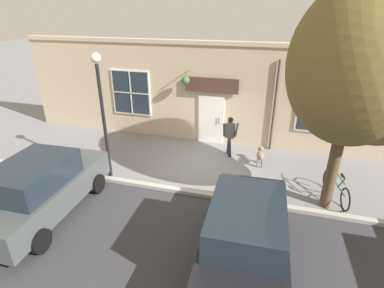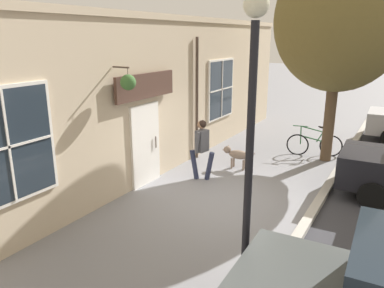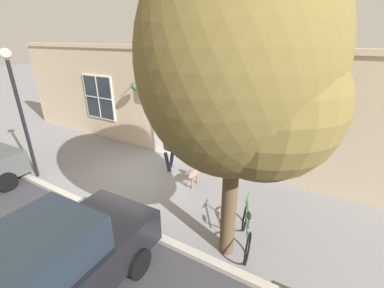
{
  "view_description": "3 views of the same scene",
  "coord_description": "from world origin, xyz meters",
  "px_view_note": "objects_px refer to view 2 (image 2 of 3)",
  "views": [
    {
      "loc": [
        9.73,
        2.26,
        5.46
      ],
      "look_at": [
        -0.01,
        -0.53,
        0.8
      ],
      "focal_mm": 28.0,
      "sensor_mm": 36.0,
      "label": 1
    },
    {
      "loc": [
        3.46,
        -7.55,
        3.71
      ],
      "look_at": [
        -1.15,
        0.33,
        1.07
      ],
      "focal_mm": 35.0,
      "sensor_mm": 36.0,
      "label": 2
    },
    {
      "loc": [
        5.74,
        5.69,
        4.52
      ],
      "look_at": [
        -0.98,
        1.71,
        1.26
      ],
      "focal_mm": 24.0,
      "sensor_mm": 36.0,
      "label": 3
    }
  ],
  "objects_px": {
    "dog_on_leash": "(237,154)",
    "street_tree_by_curb": "(341,26)",
    "street_lamp": "(252,107)",
    "pedestrian_walking": "(202,144)",
    "leaning_bicycle": "(314,144)"
  },
  "relations": [
    {
      "from": "dog_on_leash",
      "to": "street_tree_by_curb",
      "type": "height_order",
      "value": "street_tree_by_curb"
    },
    {
      "from": "street_tree_by_curb",
      "to": "street_lamp",
      "type": "xyz_separation_m",
      "value": [
        0.21,
        -7.22,
        -1.16
      ]
    },
    {
      "from": "dog_on_leash",
      "to": "street_lamp",
      "type": "bearing_deg",
      "value": -65.02
    },
    {
      "from": "street_lamp",
      "to": "pedestrian_walking",
      "type": "bearing_deg",
      "value": 126.69
    },
    {
      "from": "dog_on_leash",
      "to": "street_tree_by_curb",
      "type": "relative_size",
      "value": 0.16
    },
    {
      "from": "pedestrian_walking",
      "to": "leaning_bicycle",
      "type": "height_order",
      "value": "pedestrian_walking"
    },
    {
      "from": "street_lamp",
      "to": "street_tree_by_curb",
      "type": "bearing_deg",
      "value": 91.64
    },
    {
      "from": "leaning_bicycle",
      "to": "street_lamp",
      "type": "bearing_deg",
      "value": -84.75
    },
    {
      "from": "pedestrian_walking",
      "to": "street_tree_by_curb",
      "type": "relative_size",
      "value": 0.26
    },
    {
      "from": "pedestrian_walking",
      "to": "dog_on_leash",
      "type": "xyz_separation_m",
      "value": [
        0.45,
        1.26,
        -0.54
      ]
    },
    {
      "from": "pedestrian_walking",
      "to": "leaning_bicycle",
      "type": "bearing_deg",
      "value": 60.12
    },
    {
      "from": "street_tree_by_curb",
      "to": "leaning_bicycle",
      "type": "distance_m",
      "value": 3.64
    },
    {
      "from": "street_tree_by_curb",
      "to": "leaning_bicycle",
      "type": "height_order",
      "value": "street_tree_by_curb"
    },
    {
      "from": "dog_on_leash",
      "to": "street_lamp",
      "type": "height_order",
      "value": "street_lamp"
    },
    {
      "from": "street_lamp",
      "to": "dog_on_leash",
      "type": "bearing_deg",
      "value": 114.98
    }
  ]
}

